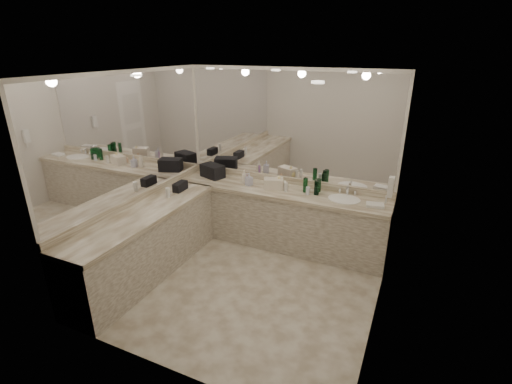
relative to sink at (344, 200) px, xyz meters
The scene contains 36 objects.
floor 1.77m from the sink, 128.37° to the right, with size 3.20×3.20×0.00m, color beige.
ceiling 2.29m from the sink, 128.37° to the right, with size 3.20×3.20×0.00m, color white.
wall_back 1.08m from the sink, 162.47° to the left, with size 3.20×0.02×2.60m, color beige.
wall_left 2.85m from the sink, 154.80° to the right, with size 0.02×3.00×2.60m, color beige.
wall_right 1.42m from the sink, 61.56° to the right, with size 0.02×3.00×2.60m, color beige.
vanity_back_base 1.06m from the sink, behind, with size 3.20×0.60×0.84m, color beige.
vanity_back_top 0.95m from the sink, behind, with size 3.20×0.64×0.06m, color beige.
vanity_left_base 2.75m from the sink, 146.31° to the right, with size 0.60×2.40×0.84m, color beige.
vanity_left_top 2.70m from the sink, 146.19° to the right, with size 0.64×2.42×0.06m, color beige.
backsplash_back 0.99m from the sink, 163.58° to the left, with size 3.20×0.04×0.10m, color beige.
backsplash_left 2.80m from the sink, 154.62° to the right, with size 0.04×3.00×0.10m, color beige.
mirror_back 1.33m from the sink, 163.13° to the left, with size 3.12×0.01×1.55m, color white.
mirror_left 2.94m from the sink, 154.69° to the right, with size 0.01×2.92×1.55m, color white.
sink is the anchor object (origin of this frame).
faucet 0.22m from the sink, 90.00° to the left, with size 0.24×0.16×0.14m, color silver.
wall_phone 0.91m from the sink, 39.57° to the right, with size 0.06×0.10×0.24m, color white.
door 1.82m from the sink, 69.46° to the right, with size 0.02×0.82×2.10m, color white.
black_toiletry_bag 2.13m from the sink, behind, with size 0.37×0.23×0.21m, color black.
black_bag_spill 2.34m from the sink, 163.87° to the right, with size 0.11×0.24×0.13m, color black.
cream_cosmetic_case 1.05m from the sink, behind, with size 0.28×0.17×0.16m, color beige.
hand_towel 0.43m from the sink, 10.06° to the right, with size 0.22×0.15×0.04m, color white.
lotion_left 2.44m from the sink, 157.30° to the right, with size 0.06×0.06×0.14m, color white.
soap_bottle_a 1.54m from the sink, behind, with size 0.08×0.08×0.21m, color white.
soap_bottle_b 1.43m from the sink, behind, with size 0.09×0.09×0.20m, color silver.
soap_bottle_c 0.98m from the sink, behind, with size 0.15×0.15×0.19m, color #EFDA8E.
green_bottle_0 0.59m from the sink, behind, with size 0.07×0.07×0.21m, color #145727.
green_bottle_1 0.43m from the sink, behind, with size 0.07×0.07×0.21m, color #145727.
green_bottle_2 0.41m from the sink, behind, with size 0.07×0.07×0.21m, color #145727.
green_bottle_3 0.44m from the sink, 159.61° to the left, with size 0.06×0.06×0.19m, color #145727.
amenity_bottle_0 0.84m from the sink, behind, with size 0.05×0.05×0.14m, color white.
amenity_bottle_1 1.52m from the sink, behind, with size 0.04×0.04×0.14m, color #9966B2.
amenity_bottle_2 2.24m from the sink, behind, with size 0.04×0.04×0.10m, color #F2D84C.
amenity_bottle_3 1.10m from the sink, behind, with size 0.04×0.04×0.09m, color #E0B28C.
amenity_bottle_4 0.88m from the sink, behind, with size 0.04×0.04×0.13m, color white.
amenity_bottle_5 0.52m from the sink, behind, with size 0.06×0.06×0.12m, color silver.
amenity_bottle_6 0.41m from the sink, behind, with size 0.04×0.04×0.12m, color #3F3F4C.
Camera 1 is at (1.80, -3.58, 2.85)m, focal length 26.00 mm.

